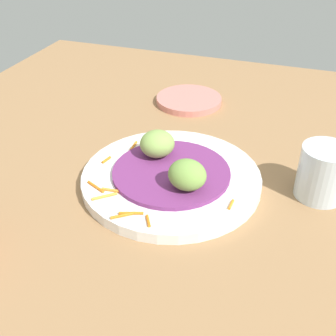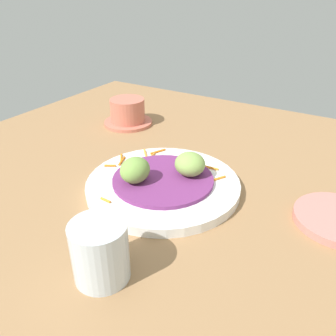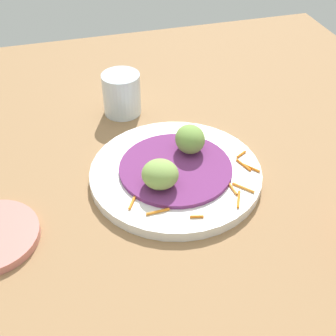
% 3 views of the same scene
% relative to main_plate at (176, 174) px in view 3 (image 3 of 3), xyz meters
% --- Properties ---
extents(table_surface, '(1.10, 1.10, 0.02)m').
position_rel_main_plate_xyz_m(table_surface, '(-0.02, -0.01, -0.02)').
color(table_surface, '#936D47').
rests_on(table_surface, ground).
extents(main_plate, '(0.27, 0.27, 0.02)m').
position_rel_main_plate_xyz_m(main_plate, '(0.00, 0.00, 0.00)').
color(main_plate, white).
rests_on(main_plate, table_surface).
extents(cabbage_bed, '(0.18, 0.18, 0.01)m').
position_rel_main_plate_xyz_m(cabbage_bed, '(0.00, 0.00, 0.01)').
color(cabbage_bed, '#702D6B').
rests_on(cabbage_bed, main_plate).
extents(carrot_garnish, '(0.22, 0.22, 0.00)m').
position_rel_main_plate_xyz_m(carrot_garnish, '(0.05, 0.05, 0.01)').
color(carrot_garnish, orange).
rests_on(carrot_garnish, main_plate).
extents(guac_scoop_left, '(0.06, 0.05, 0.04)m').
position_rel_main_plate_xyz_m(guac_scoop_left, '(-0.03, 0.03, 0.04)').
color(guac_scoop_left, '#759E47').
rests_on(guac_scoop_left, cabbage_bed).
extents(guac_scoop_center, '(0.07, 0.07, 0.04)m').
position_rel_main_plate_xyz_m(guac_scoop_center, '(0.03, -0.03, 0.04)').
color(guac_scoop_center, '#84A851').
rests_on(guac_scoop_center, cabbage_bed).
extents(water_glass, '(0.07, 0.07, 0.08)m').
position_rel_main_plate_xyz_m(water_glass, '(-0.21, -0.04, 0.03)').
color(water_glass, silver).
rests_on(water_glass, table_surface).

